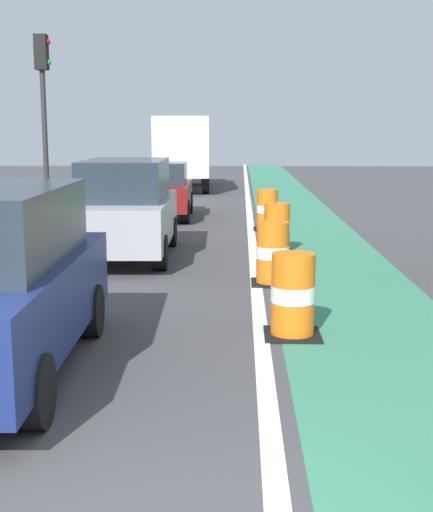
# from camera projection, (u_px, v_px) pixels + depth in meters

# --- Properties ---
(bike_lane_strip) EXTENTS (2.50, 80.00, 0.01)m
(bike_lane_strip) POSITION_uv_depth(u_px,v_px,m) (317.00, 246.00, 16.25)
(bike_lane_strip) COLOR #387F60
(bike_lane_strip) RESTS_ON ground
(lane_divider_stripe) EXTENTS (0.20, 80.00, 0.01)m
(lane_divider_stripe) POSITION_uv_depth(u_px,v_px,m) (253.00, 246.00, 16.30)
(lane_divider_stripe) COLOR silver
(lane_divider_stripe) RESTS_ON ground
(parked_suv_second) EXTENTS (2.03, 4.65, 2.04)m
(parked_suv_second) POSITION_uv_depth(u_px,v_px,m) (126.00, 208.00, 14.69)
(parked_suv_second) COLOR #9EA0A5
(parked_suv_second) RESTS_ON ground
(parked_sedan_third) EXTENTS (2.03, 4.16, 1.70)m
(parked_sedan_third) POSITION_uv_depth(u_px,v_px,m) (159.00, 191.00, 21.36)
(parked_sedan_third) COLOR maroon
(parked_sedan_third) RESTS_ON ground
(traffic_barrel_front) EXTENTS (0.73, 0.73, 1.09)m
(traffic_barrel_front) POSITION_uv_depth(u_px,v_px,m) (293.00, 296.00, 9.03)
(traffic_barrel_front) COLOR orange
(traffic_barrel_front) RESTS_ON ground
(traffic_barrel_mid) EXTENTS (0.73, 0.73, 1.09)m
(traffic_barrel_mid) POSITION_uv_depth(u_px,v_px,m) (273.00, 254.00, 12.14)
(traffic_barrel_mid) COLOR orange
(traffic_barrel_mid) RESTS_ON ground
(traffic_barrel_back) EXTENTS (0.73, 0.73, 1.09)m
(traffic_barrel_back) POSITION_uv_depth(u_px,v_px,m) (277.00, 229.00, 15.24)
(traffic_barrel_back) COLOR orange
(traffic_barrel_back) RESTS_ON ground
(traffic_barrel_far) EXTENTS (0.73, 0.73, 1.09)m
(traffic_barrel_far) POSITION_uv_depth(u_px,v_px,m) (267.00, 210.00, 18.88)
(traffic_barrel_far) COLOR orange
(traffic_barrel_far) RESTS_ON ground
(delivery_truck_down_block) EXTENTS (2.77, 7.73, 3.23)m
(delivery_truck_down_block) POSITION_uv_depth(u_px,v_px,m) (182.00, 149.00, 31.78)
(delivery_truck_down_block) COLOR silver
(delivery_truck_down_block) RESTS_ON ground
(traffic_light_corner) EXTENTS (0.41, 0.32, 5.10)m
(traffic_light_corner) POSITION_uv_depth(u_px,v_px,m) (44.00, 97.00, 18.51)
(traffic_light_corner) COLOR #2D2D2D
(traffic_light_corner) RESTS_ON ground
(pedestrian_crossing) EXTENTS (0.34, 0.20, 1.61)m
(pedestrian_crossing) POSITION_uv_depth(u_px,v_px,m) (13.00, 221.00, 14.01)
(pedestrian_crossing) COLOR #33333D
(pedestrian_crossing) RESTS_ON ground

